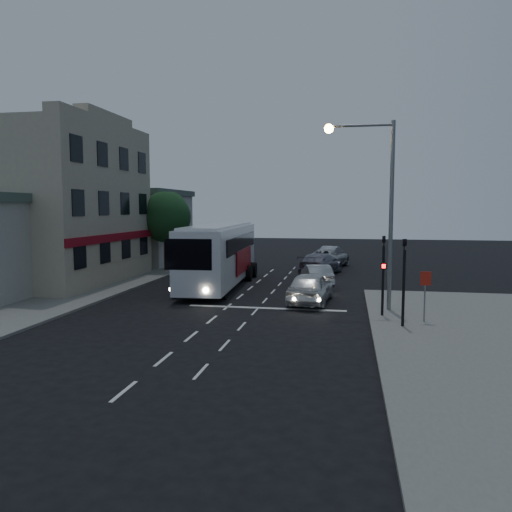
% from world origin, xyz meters
% --- Properties ---
extents(ground, '(120.00, 120.00, 0.00)m').
position_xyz_m(ground, '(0.00, 0.00, 0.00)').
color(ground, black).
extents(sidewalk_far, '(12.00, 50.00, 0.12)m').
position_xyz_m(sidewalk_far, '(-13.00, 8.00, 0.06)').
color(sidewalk_far, slate).
rests_on(sidewalk_far, ground).
extents(road_markings, '(8.00, 30.55, 0.01)m').
position_xyz_m(road_markings, '(1.29, 3.31, 0.00)').
color(road_markings, silver).
rests_on(road_markings, ground).
extents(tour_bus, '(3.39, 13.08, 3.98)m').
position_xyz_m(tour_bus, '(-2.08, 8.52, 2.15)').
color(tour_bus, silver).
rests_on(tour_bus, ground).
extents(car_suv, '(2.44, 5.09, 1.68)m').
position_xyz_m(car_suv, '(4.08, 3.80, 0.84)').
color(car_suv, silver).
rests_on(car_suv, ground).
extents(car_sedan_a, '(2.42, 4.51, 1.41)m').
position_xyz_m(car_sedan_a, '(4.07, 9.57, 0.71)').
color(car_sedan_a, '#B9B9B9').
rests_on(car_sedan_a, ground).
extents(car_sedan_b, '(3.50, 5.96, 1.62)m').
position_xyz_m(car_sedan_b, '(3.99, 15.42, 0.81)').
color(car_sedan_b, slate).
rests_on(car_sedan_b, ground).
extents(car_sedan_c, '(3.95, 6.15, 1.58)m').
position_xyz_m(car_sedan_c, '(4.33, 20.24, 0.79)').
color(car_sedan_c, '#AAABAE').
rests_on(car_sedan_c, ground).
extents(car_extra, '(2.36, 4.42, 1.38)m').
position_xyz_m(car_extra, '(4.42, 25.90, 0.69)').
color(car_extra, '#B2B3BC').
rests_on(car_extra, ground).
extents(traffic_signal_main, '(0.25, 0.35, 4.10)m').
position_xyz_m(traffic_signal_main, '(7.60, 0.78, 2.42)').
color(traffic_signal_main, black).
rests_on(traffic_signal_main, sidewalk_near).
extents(traffic_signal_side, '(0.18, 0.15, 4.10)m').
position_xyz_m(traffic_signal_side, '(8.30, -1.20, 2.42)').
color(traffic_signal_side, black).
rests_on(traffic_signal_side, sidewalk_near).
extents(regulatory_sign, '(0.45, 0.12, 2.20)m').
position_xyz_m(regulatory_sign, '(9.30, -0.24, 1.60)').
color(regulatory_sign, slate).
rests_on(regulatory_sign, sidewalk_near).
extents(streetlight, '(3.32, 0.44, 9.00)m').
position_xyz_m(streetlight, '(7.34, 2.20, 5.73)').
color(streetlight, slate).
rests_on(streetlight, sidewalk_near).
extents(main_building, '(10.12, 12.00, 11.00)m').
position_xyz_m(main_building, '(-13.96, 8.00, 5.16)').
color(main_building, tan).
rests_on(main_building, sidewalk_far).
extents(low_building_north, '(9.40, 9.40, 6.50)m').
position_xyz_m(low_building_north, '(-13.50, 20.00, 3.39)').
color(low_building_north, '#9C9B96').
rests_on(low_building_north, sidewalk_far).
extents(street_tree, '(4.00, 4.00, 6.20)m').
position_xyz_m(street_tree, '(-8.21, 15.02, 4.50)').
color(street_tree, black).
rests_on(street_tree, sidewalk_far).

